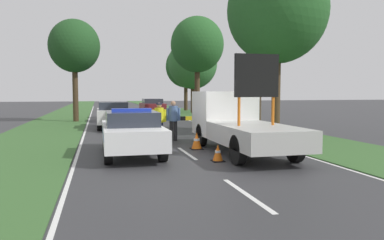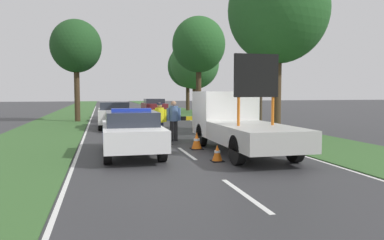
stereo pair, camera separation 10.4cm
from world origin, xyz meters
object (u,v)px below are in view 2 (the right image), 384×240
traffic_cone_near_police (217,153)px  utility_pole (261,66)px  police_officer (160,119)px  roadside_tree_near_right (76,47)px  queued_car_van_white (114,114)px  roadside_tree_far_left (188,67)px  pedestrian_civilian (174,117)px  traffic_cone_near_truck (232,131)px  traffic_cone_lane_edge (167,138)px  police_car (131,132)px  work_truck (236,121)px  queued_car_wagon_maroon (154,106)px  roadside_tree_mid_left (199,45)px  queued_car_hatch_blue (116,111)px  traffic_cone_behind_barrier (197,141)px  roadside_tree_mid_right (195,63)px  roadside_tree_near_left (278,11)px  traffic_cone_centre_front (159,131)px  road_barrier (173,120)px

traffic_cone_near_police → utility_pole: 10.35m
police_officer → roadside_tree_near_right: size_ratio=0.23×
queued_car_van_white → roadside_tree_far_left: (9.06, 19.75, 4.27)m
queued_car_van_white → pedestrian_civilian: bearing=109.1°
queued_car_van_white → utility_pole: utility_pole is taller
traffic_cone_near_truck → traffic_cone_lane_edge: bearing=-156.6°
police_car → work_truck: bearing=-3.8°
queued_car_wagon_maroon → utility_pole: utility_pole is taller
queued_car_wagon_maroon → queued_car_van_white: bearing=71.6°
police_car → traffic_cone_lane_edge: police_car is taller
police_officer → queued_car_wagon_maroon: 19.13m
police_car → roadside_tree_mid_left: 17.18m
traffic_cone_lane_edge → queued_car_hatch_blue: (-1.54, 13.05, 0.47)m
traffic_cone_behind_barrier → roadside_tree_far_left: roadside_tree_far_left is taller
traffic_cone_near_police → roadside_tree_mid_right: roadside_tree_mid_right is taller
police_car → police_officer: 3.50m
queued_car_hatch_blue → roadside_tree_near_left: roadside_tree_near_left is taller
traffic_cone_lane_edge → queued_car_hatch_blue: bearing=96.7°
roadside_tree_mid_right → roadside_tree_far_left: size_ratio=1.03×
roadside_tree_near_left → roadside_tree_far_left: (1.47, 25.68, -0.93)m
pedestrian_civilian → traffic_cone_behind_barrier: pedestrian_civilian is taller
traffic_cone_near_police → pedestrian_civilian: bearing=94.3°
traffic_cone_centre_front → traffic_cone_behind_barrier: bearing=-78.8°
traffic_cone_centre_front → utility_pole: 7.01m
traffic_cone_lane_edge → roadside_tree_mid_left: roadside_tree_mid_left is taller
road_barrier → traffic_cone_near_truck: road_barrier is taller
traffic_cone_near_police → roadside_tree_near_right: size_ratio=0.07×
queued_car_wagon_maroon → roadside_tree_mid_right: 6.81m
queued_car_hatch_blue → roadside_tree_mid_left: (6.29, -0.09, 4.99)m
traffic_cone_centre_front → roadside_tree_mid_right: roadside_tree_mid_right is taller
pedestrian_civilian → queued_car_hatch_blue: bearing=94.8°
work_truck → roadside_tree_near_right: (-6.44, 15.47, 4.32)m
queued_car_van_white → roadside_tree_near_left: bearing=142.0°
road_barrier → roadside_tree_near_right: bearing=112.7°
work_truck → queued_car_hatch_blue: bearing=-72.3°
traffic_cone_behind_barrier → traffic_cone_near_police: bearing=-90.0°
roadside_tree_near_right → roadside_tree_mid_left: (9.00, -0.35, 0.34)m
traffic_cone_near_truck → utility_pole: size_ratio=0.10×
traffic_cone_near_truck → utility_pole: utility_pole is taller
roadside_tree_near_right → police_officer: bearing=-71.6°
police_officer → queued_car_wagon_maroon: size_ratio=0.36×
traffic_cone_near_truck → traffic_cone_lane_edge: traffic_cone_near_truck is taller
pedestrian_civilian → utility_pole: bearing=25.6°
roadside_tree_near_right → roadside_tree_mid_right: 14.44m
work_truck → queued_car_van_white: bearing=-64.1°
roadside_tree_mid_right → road_barrier: bearing=-106.6°
traffic_cone_lane_edge → roadside_tree_mid_right: 24.07m
roadside_tree_mid_right → traffic_cone_behind_barrier: bearing=-103.9°
pedestrian_civilian → roadside_tree_mid_left: 13.52m
work_truck → roadside_tree_near_right: roadside_tree_near_right is taller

